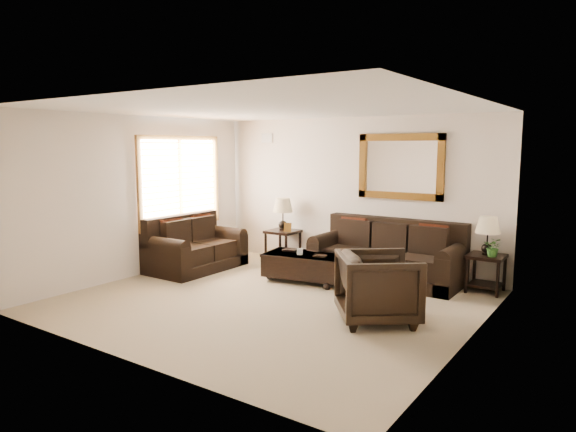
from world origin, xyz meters
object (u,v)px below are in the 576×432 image
Objects in this scene: end_table_right at (487,243)px; armchair at (378,284)px; sofa at (387,258)px; loveseat at (194,249)px; coffee_table at (306,264)px; end_table_left at (283,220)px.

armchair is at bearing -110.26° from end_table_right.
sofa is 2.10m from armchair.
armchair is (0.73, -1.96, 0.12)m from sofa.
armchair reaches higher than loveseat.
armchair is at bearing -69.58° from sofa.
coffee_table is 1.48× the size of armchair.
end_table_left is (-2.21, 0.16, 0.43)m from sofa.
end_table_left reaches higher than armchair.
armchair is (3.91, -0.71, 0.13)m from loveseat.
sofa is 1.42× the size of loveseat.
loveseat is 1.77× the size of armchair.
end_table_left reaches higher than loveseat.
coffee_table is (-1.07, -0.82, -0.08)m from sofa.
coffee_table is at bearing -40.67° from end_table_left.
sofa is at bearing -17.55° from armchair.
coffee_table is (1.14, -0.98, -0.51)m from end_table_left.
sofa reaches higher than coffee_table.
end_table_left is at bearing 129.73° from coffee_table.
end_table_right is (1.52, 0.17, 0.39)m from sofa.
sofa is 2.10× the size of end_table_right.
end_table_right reaches higher than coffee_table.
loveseat is 1.20× the size of coffee_table.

